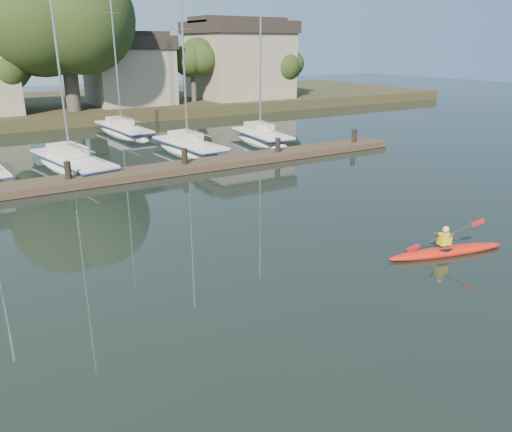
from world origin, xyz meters
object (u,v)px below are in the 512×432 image
dock (131,174)px  sailboat_2 (73,171)px  sailboat_4 (261,144)px  sailboat_6 (124,135)px  kayak (446,250)px  sailboat_3 (190,154)px

dock → sailboat_2: size_ratio=2.31×
sailboat_4 → sailboat_6: bearing=136.2°
kayak → sailboat_2: size_ratio=0.29×
kayak → dock: size_ratio=0.13×
kayak → dock: kayak is taller
sailboat_2 → sailboat_6: 11.30m
dock → sailboat_6: (3.83, 13.48, -0.37)m
dock → kayak: bearing=-69.4°
sailboat_2 → sailboat_4: sailboat_2 is taller
sailboat_4 → sailboat_2: bearing=-169.1°
sailboat_4 → sailboat_3: bearing=-168.8°
kayak → sailboat_3: (-0.26, 19.42, -0.35)m
dock → sailboat_3: 7.01m
kayak → sailboat_4: 20.84m
dock → sailboat_6: sailboat_6 is taller
sailboat_2 → sailboat_3: size_ratio=1.16×
sailboat_2 → sailboat_4: bearing=-4.4°
sailboat_6 → sailboat_3: bearing=-84.7°
sailboat_2 → sailboat_3: sailboat_2 is taller
sailboat_2 → sailboat_4: (13.15, 1.41, -0.01)m
sailboat_4 → sailboat_6: sailboat_6 is taller
sailboat_3 → sailboat_2: bearing=-179.3°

